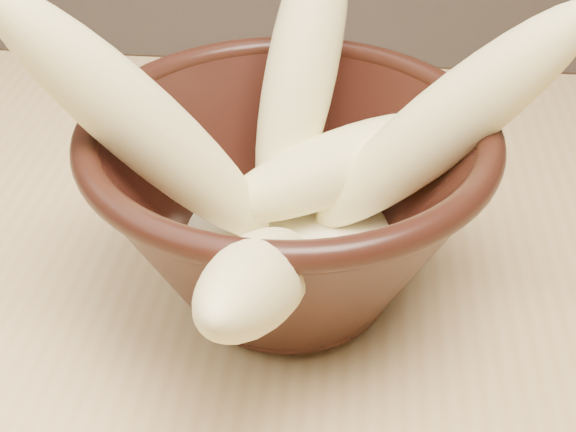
# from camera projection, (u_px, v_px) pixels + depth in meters

# --- Properties ---
(bowl) EXTENTS (0.22, 0.22, 0.12)m
(bowl) POSITION_uv_depth(u_px,v_px,m) (288.00, 201.00, 0.44)
(bowl) COLOR black
(bowl) RESTS_ON table
(milk_puddle) EXTENTS (0.13, 0.13, 0.02)m
(milk_puddle) POSITION_uv_depth(u_px,v_px,m) (288.00, 243.00, 0.46)
(milk_puddle) COLOR #FFF6CD
(milk_puddle) RESTS_ON bowl
(banana_upright) EXTENTS (0.08, 0.14, 0.18)m
(banana_upright) POSITION_uv_depth(u_px,v_px,m) (302.00, 68.00, 0.46)
(banana_upright) COLOR #F8EC92
(banana_upright) RESTS_ON bowl
(banana_left) EXTENTS (0.16, 0.09, 0.18)m
(banana_left) POSITION_uv_depth(u_px,v_px,m) (144.00, 126.00, 0.40)
(banana_left) COLOR #F8EC92
(banana_left) RESTS_ON bowl
(banana_right) EXTENTS (0.16, 0.05, 0.17)m
(banana_right) POSITION_uv_depth(u_px,v_px,m) (443.00, 126.00, 0.42)
(banana_right) COLOR #F8EC92
(banana_right) RESTS_ON bowl
(banana_across) EXTENTS (0.15, 0.11, 0.07)m
(banana_across) POSITION_uv_depth(u_px,v_px,m) (337.00, 167.00, 0.45)
(banana_across) COLOR #F8EC92
(banana_across) RESTS_ON bowl
(banana_front) EXTENTS (0.05, 0.18, 0.13)m
(banana_front) POSITION_uv_depth(u_px,v_px,m) (262.00, 277.00, 0.35)
(banana_front) COLOR #F8EC92
(banana_front) RESTS_ON bowl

